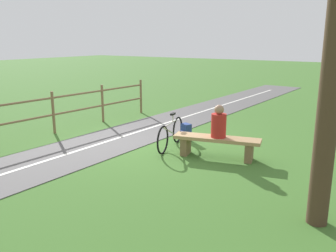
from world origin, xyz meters
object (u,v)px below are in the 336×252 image
object	(u,v)px
bicycle	(171,134)
backpack	(186,132)
tree_far_right	(330,72)
person_seated	(219,123)
bench	(217,143)

from	to	relation	value
bicycle	backpack	size ratio (longest dim) A/B	3.78
tree_far_right	backpack	bearing A→B (deg)	-35.65
person_seated	tree_far_right	bearing A→B (deg)	128.86
tree_far_right	person_seated	bearing A→B (deg)	-37.37
bench	bicycle	world-z (taller)	bicycle
bicycle	backpack	xyz separation A→B (m)	(0.04, -0.83, -0.14)
bench	backpack	world-z (taller)	bench
bench	backpack	size ratio (longest dim) A/B	4.44
backpack	tree_far_right	world-z (taller)	tree_far_right
person_seated	backpack	bearing A→B (deg)	-46.05
backpack	tree_far_right	bearing A→B (deg)	144.35
person_seated	backpack	xyz separation A→B (m)	(1.40, -0.88, -0.60)
person_seated	bench	bearing A→B (deg)	0.00
backpack	tree_far_right	distance (m)	5.30
bench	backpack	distance (m)	1.63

